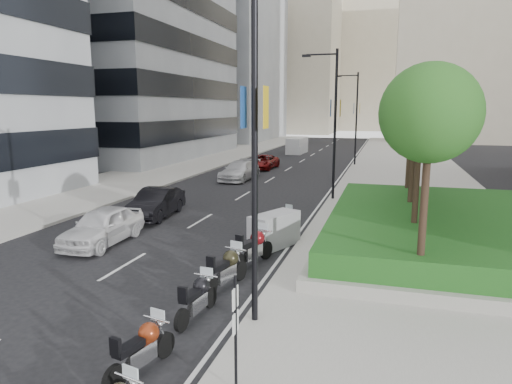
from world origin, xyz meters
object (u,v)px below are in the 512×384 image
at_px(lamp_post_2, 355,114).
at_px(motorcycle_3, 226,269).
at_px(parking_sign, 236,327).
at_px(motorcycle_4, 253,248).
at_px(car_b, 156,203).
at_px(motorcycle_1, 142,348).
at_px(motorcycle_2, 197,298).
at_px(lamp_post_1, 333,117).
at_px(delivery_van, 297,146).
at_px(motorcycle_5, 274,231).
at_px(car_a, 102,226).
at_px(car_c, 240,171).
at_px(car_d, 263,162).
at_px(lamp_post_0, 248,130).
at_px(motorcycle_6, 282,221).

xyz_separation_m(lamp_post_2, motorcycle_3, (-1.39, -32.88, -4.44)).
bearing_deg(parking_sign, motorcycle_4, 104.00).
xyz_separation_m(parking_sign, car_b, (-8.81, 13.08, -0.71)).
bearing_deg(motorcycle_1, motorcycle_2, 10.73).
xyz_separation_m(lamp_post_2, motorcycle_4, (-1.19, -30.58, -4.41)).
bearing_deg(lamp_post_1, delivery_van, 105.14).
distance_m(lamp_post_1, motorcycle_3, 15.59).
height_order(motorcycle_5, car_b, car_b).
bearing_deg(car_a, motorcycle_3, -26.72).
distance_m(motorcycle_2, motorcycle_5, 6.78).
relative_size(lamp_post_2, car_c, 1.75).
bearing_deg(motorcycle_5, delivery_van, 34.21).
height_order(motorcycle_3, car_d, car_d).
distance_m(lamp_post_0, motorcycle_4, 6.36).
xyz_separation_m(lamp_post_2, car_c, (-7.94, -11.71, -4.32)).
xyz_separation_m(parking_sign, car_c, (-8.60, 26.29, -0.71)).
xyz_separation_m(motorcycle_6, car_c, (-6.76, 14.34, 0.19)).
xyz_separation_m(motorcycle_2, car_c, (-6.51, 23.35, 0.18)).
bearing_deg(car_b, car_c, 84.12).
bearing_deg(car_a, motorcycle_5, 10.56).
height_order(motorcycle_4, car_d, car_d).
xyz_separation_m(motorcycle_5, car_a, (-7.00, -1.51, 0.06)).
distance_m(lamp_post_2, motorcycle_6, 26.46).
xyz_separation_m(parking_sign, car_a, (-8.64, 8.20, -0.69)).
bearing_deg(lamp_post_1, car_a, -124.08).
distance_m(motorcycle_1, delivery_van, 49.14).
relative_size(motorcycle_2, motorcycle_4, 0.90).
bearing_deg(car_d, parking_sign, -73.64).
xyz_separation_m(motorcycle_5, car_d, (-6.95, 23.58, -0.05)).
bearing_deg(motorcycle_6, car_a, 142.48).
height_order(motorcycle_1, car_d, car_d).
bearing_deg(motorcycle_6, motorcycle_1, -158.04).
relative_size(motorcycle_4, car_d, 0.50).
bearing_deg(car_a, motorcycle_2, -40.38).
bearing_deg(motorcycle_1, motorcycle_5, 9.29).
xyz_separation_m(lamp_post_1, motorcycle_5, (-0.99, -10.29, -4.36)).
height_order(motorcycle_1, motorcycle_5, motorcycle_5).
xyz_separation_m(parking_sign, motorcycle_3, (-2.05, 5.12, -0.83)).
distance_m(motorcycle_1, car_b, 14.48).
distance_m(parking_sign, delivery_van, 49.68).
distance_m(motorcycle_4, motorcycle_6, 4.54).
distance_m(motorcycle_5, motorcycle_6, 2.25).
xyz_separation_m(car_a, car_d, (0.04, 25.09, -0.11)).
xyz_separation_m(lamp_post_0, motorcycle_5, (-0.99, 6.71, -4.36)).
distance_m(lamp_post_0, parking_sign, 4.74).
bearing_deg(parking_sign, car_c, 108.11).
bearing_deg(car_d, motorcycle_6, -70.54).
xyz_separation_m(motorcycle_6, car_a, (-6.80, -3.75, 0.20)).
xyz_separation_m(lamp_post_0, car_b, (-8.15, 10.08, -4.32)).
distance_m(motorcycle_3, motorcycle_4, 2.31).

